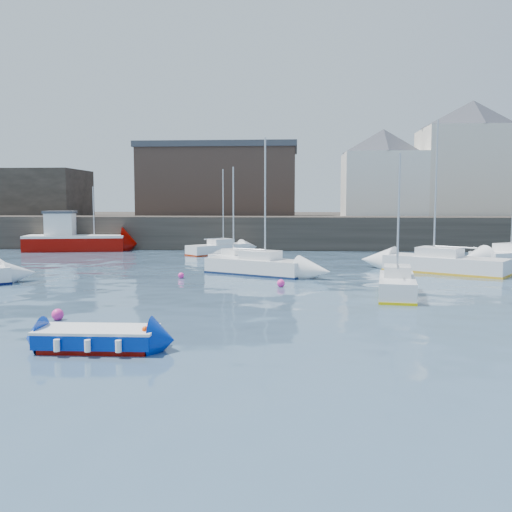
# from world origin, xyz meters

# --- Properties ---
(water) EXTENTS (220.00, 220.00, 0.00)m
(water) POSITION_xyz_m (0.00, 0.00, 0.00)
(water) COLOR #2D4760
(water) RESTS_ON ground
(quay_wall) EXTENTS (90.00, 5.00, 3.00)m
(quay_wall) POSITION_xyz_m (0.00, 35.00, 1.50)
(quay_wall) COLOR #28231E
(quay_wall) RESTS_ON ground
(land_strip) EXTENTS (90.00, 32.00, 2.80)m
(land_strip) POSITION_xyz_m (0.00, 53.00, 1.40)
(land_strip) COLOR #28231E
(land_strip) RESTS_ON ground
(bldg_east_a) EXTENTS (13.36, 13.36, 11.80)m
(bldg_east_a) POSITION_xyz_m (20.00, 42.00, 8.81)
(bldg_east_a) COLOR beige
(bldg_east_a) RESTS_ON land_strip
(bldg_east_d) EXTENTS (11.14, 11.14, 8.95)m
(bldg_east_d) POSITION_xyz_m (11.00, 41.50, 7.36)
(bldg_east_d) COLOR white
(bldg_east_d) RESTS_ON land_strip
(warehouse) EXTENTS (16.40, 10.40, 7.60)m
(warehouse) POSITION_xyz_m (-6.00, 43.00, 6.62)
(warehouse) COLOR #3D2D26
(warehouse) RESTS_ON land_strip
(bldg_west) EXTENTS (14.00, 8.00, 5.00)m
(bldg_west) POSITION_xyz_m (-28.00, 42.00, 5.30)
(bldg_west) COLOR #353028
(bldg_west) RESTS_ON land_strip
(blue_dinghy) EXTENTS (3.54, 1.88, 0.67)m
(blue_dinghy) POSITION_xyz_m (-3.76, -2.00, 0.37)
(blue_dinghy) COLOR #7D0400
(blue_dinghy) RESTS_ON ground
(fishing_boat) EXTENTS (9.10, 4.80, 5.73)m
(fishing_boat) POSITION_xyz_m (-17.86, 31.45, 1.11)
(fishing_boat) COLOR #7D0400
(fishing_boat) RESTS_ON ground
(sailboat_b) EXTENTS (6.55, 4.71, 8.15)m
(sailboat_b) POSITION_xyz_m (-0.23, 15.90, 0.53)
(sailboat_b) COLOR white
(sailboat_b) RESTS_ON ground
(sailboat_c) EXTENTS (2.38, 5.25, 6.66)m
(sailboat_c) POSITION_xyz_m (6.85, 8.52, 0.51)
(sailboat_c) COLOR white
(sailboat_c) RESTS_ON ground
(sailboat_d) EXTENTS (7.47, 5.94, 9.38)m
(sailboat_d) POSITION_xyz_m (11.31, 17.51, 0.57)
(sailboat_d) COLOR white
(sailboat_d) RESTS_ON ground
(sailboat_f) EXTENTS (4.41, 5.05, 6.65)m
(sailboat_f) POSITION_xyz_m (-1.68, 18.57, 0.47)
(sailboat_f) COLOR white
(sailboat_f) RESTS_ON ground
(sailboat_h) EXTENTS (5.19, 5.10, 7.09)m
(sailboat_h) POSITION_xyz_m (-4.35, 29.02, 0.46)
(sailboat_h) COLOR white
(sailboat_h) RESTS_ON ground
(buoy_near) EXTENTS (0.44, 0.44, 0.44)m
(buoy_near) POSITION_xyz_m (-6.74, 2.14, 0.00)
(buoy_near) COLOR #FF2B99
(buoy_near) RESTS_ON ground
(buoy_mid) EXTENTS (0.41, 0.41, 0.41)m
(buoy_mid) POSITION_xyz_m (1.36, 11.00, 0.00)
(buoy_mid) COLOR #FF2B99
(buoy_mid) RESTS_ON ground
(buoy_far) EXTENTS (0.35, 0.35, 0.35)m
(buoy_far) POSITION_xyz_m (-4.46, 13.91, 0.00)
(buoy_far) COLOR #FF2B99
(buoy_far) RESTS_ON ground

